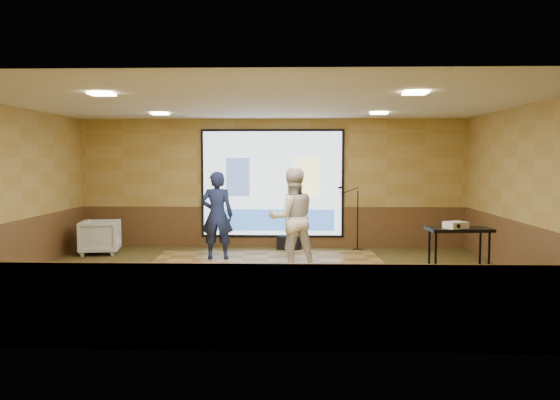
{
  "coord_description": "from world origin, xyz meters",
  "views": [
    {
      "loc": [
        0.54,
        -9.2,
        2.05
      ],
      "look_at": [
        0.25,
        0.94,
        1.3
      ],
      "focal_mm": 35.0,
      "sensor_mm": 36.0,
      "label": 1
    }
  ],
  "objects_px": {
    "projector_screen": "(272,185)",
    "av_table": "(459,246)",
    "projector": "(456,225)",
    "mic_stand": "(355,229)",
    "duffel_bag": "(289,243)",
    "player_right": "(292,218)",
    "dance_floor": "(267,266)",
    "player_left": "(217,215)",
    "banquet_chair": "(100,237)"
  },
  "relations": [
    {
      "from": "player_right",
      "to": "duffel_bag",
      "type": "height_order",
      "value": "player_right"
    },
    {
      "from": "av_table",
      "to": "banquet_chair",
      "type": "height_order",
      "value": "av_table"
    },
    {
      "from": "duffel_bag",
      "to": "dance_floor",
      "type": "bearing_deg",
      "value": -100.43
    },
    {
      "from": "dance_floor",
      "to": "duffel_bag",
      "type": "distance_m",
      "value": 2.15
    },
    {
      "from": "projector",
      "to": "mic_stand",
      "type": "xyz_separation_m",
      "value": [
        -1.1,
        3.95,
        -0.56
      ]
    },
    {
      "from": "player_right",
      "to": "projector",
      "type": "bearing_deg",
      "value": 130.27
    },
    {
      "from": "projector_screen",
      "to": "duffel_bag",
      "type": "height_order",
      "value": "projector_screen"
    },
    {
      "from": "dance_floor",
      "to": "mic_stand",
      "type": "height_order",
      "value": "mic_stand"
    },
    {
      "from": "dance_floor",
      "to": "player_left",
      "type": "xyz_separation_m",
      "value": [
        -1.06,
        0.69,
        0.91
      ]
    },
    {
      "from": "av_table",
      "to": "player_right",
      "type": "bearing_deg",
      "value": 147.72
    },
    {
      "from": "player_right",
      "to": "av_table",
      "type": "height_order",
      "value": "player_right"
    },
    {
      "from": "mic_stand",
      "to": "duffel_bag",
      "type": "bearing_deg",
      "value": 174.77
    },
    {
      "from": "av_table",
      "to": "dance_floor",
      "type": "bearing_deg",
      "value": 149.24
    },
    {
      "from": "projector",
      "to": "duffel_bag",
      "type": "height_order",
      "value": "projector"
    },
    {
      "from": "projector",
      "to": "duffel_bag",
      "type": "bearing_deg",
      "value": 99.52
    },
    {
      "from": "projector_screen",
      "to": "player_right",
      "type": "relative_size",
      "value": 1.78
    },
    {
      "from": "player_left",
      "to": "banquet_chair",
      "type": "bearing_deg",
      "value": -15.39
    },
    {
      "from": "banquet_chair",
      "to": "av_table",
      "type": "bearing_deg",
      "value": -125.64
    },
    {
      "from": "dance_floor",
      "to": "mic_stand",
      "type": "bearing_deg",
      "value": 47.34
    },
    {
      "from": "dance_floor",
      "to": "projector",
      "type": "height_order",
      "value": "projector"
    },
    {
      "from": "duffel_bag",
      "to": "banquet_chair",
      "type": "bearing_deg",
      "value": -169.85
    },
    {
      "from": "projector_screen",
      "to": "av_table",
      "type": "height_order",
      "value": "projector_screen"
    },
    {
      "from": "player_left",
      "to": "duffel_bag",
      "type": "bearing_deg",
      "value": -136.35
    },
    {
      "from": "player_right",
      "to": "projector",
      "type": "height_order",
      "value": "player_right"
    },
    {
      "from": "dance_floor",
      "to": "player_right",
      "type": "relative_size",
      "value": 2.47
    },
    {
      "from": "dance_floor",
      "to": "banquet_chair",
      "type": "relative_size",
      "value": 5.61
    },
    {
      "from": "banquet_chair",
      "to": "dance_floor",
      "type": "bearing_deg",
      "value": -120.69
    },
    {
      "from": "av_table",
      "to": "mic_stand",
      "type": "xyz_separation_m",
      "value": [
        -1.18,
        3.87,
        -0.22
      ]
    },
    {
      "from": "player_right",
      "to": "duffel_bag",
      "type": "distance_m",
      "value": 2.44
    },
    {
      "from": "projector_screen",
      "to": "player_left",
      "type": "xyz_separation_m",
      "value": [
        -1.05,
        -1.68,
        -0.55
      ]
    },
    {
      "from": "duffel_bag",
      "to": "player_right",
      "type": "bearing_deg",
      "value": -87.89
    },
    {
      "from": "banquet_chair",
      "to": "mic_stand",
      "type": "bearing_deg",
      "value": -93.54
    },
    {
      "from": "player_left",
      "to": "projector_screen",
      "type": "bearing_deg",
      "value": -122.91
    },
    {
      "from": "banquet_chair",
      "to": "projector",
      "type": "bearing_deg",
      "value": -126.47
    },
    {
      "from": "player_right",
      "to": "projector",
      "type": "relative_size",
      "value": 6.03
    },
    {
      "from": "player_right",
      "to": "projector",
      "type": "xyz_separation_m",
      "value": [
        2.51,
        -1.72,
        0.09
      ]
    },
    {
      "from": "mic_stand",
      "to": "banquet_chair",
      "type": "distance_m",
      "value": 5.64
    },
    {
      "from": "player_right",
      "to": "banquet_chair",
      "type": "relative_size",
      "value": 2.27
    },
    {
      "from": "projector",
      "to": "banquet_chair",
      "type": "relative_size",
      "value": 0.38
    },
    {
      "from": "projector_screen",
      "to": "projector",
      "type": "height_order",
      "value": "projector_screen"
    },
    {
      "from": "mic_stand",
      "to": "banquet_chair",
      "type": "relative_size",
      "value": 1.78
    },
    {
      "from": "player_left",
      "to": "mic_stand",
      "type": "relative_size",
      "value": 1.23
    },
    {
      "from": "dance_floor",
      "to": "player_right",
      "type": "xyz_separation_m",
      "value": [
        0.47,
        -0.19,
        0.95
      ]
    },
    {
      "from": "dance_floor",
      "to": "projector",
      "type": "distance_m",
      "value": 3.69
    },
    {
      "from": "banquet_chair",
      "to": "duffel_bag",
      "type": "distance_m",
      "value": 4.17
    },
    {
      "from": "player_left",
      "to": "av_table",
      "type": "xyz_separation_m",
      "value": [
        4.12,
        -2.51,
        -0.22
      ]
    },
    {
      "from": "mic_stand",
      "to": "duffel_bag",
      "type": "relative_size",
      "value": 2.97
    },
    {
      "from": "player_right",
      "to": "projector",
      "type": "distance_m",
      "value": 3.05
    },
    {
      "from": "projector_screen",
      "to": "av_table",
      "type": "distance_m",
      "value": 5.25
    },
    {
      "from": "dance_floor",
      "to": "mic_stand",
      "type": "relative_size",
      "value": 3.14
    }
  ]
}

